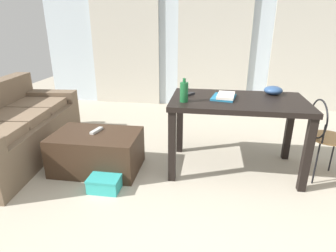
{
  "coord_description": "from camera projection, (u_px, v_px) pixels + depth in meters",
  "views": [
    {
      "loc": [
        -0.01,
        -1.48,
        1.52
      ],
      "look_at": [
        -0.45,
        1.36,
        0.43
      ],
      "focal_mm": 30.12,
      "sensor_mm": 36.0,
      "label": 1
    }
  ],
  "objects": [
    {
      "name": "shoebox",
      "position": [
        104.0,
        184.0,
        2.65
      ],
      "size": [
        0.3,
        0.2,
        0.14
      ],
      "color": "#33B2AD",
      "rests_on": "ground"
    },
    {
      "name": "coffee_table",
      "position": [
        97.0,
        152.0,
        2.99
      ],
      "size": [
        0.89,
        0.58,
        0.41
      ],
      "color": "#382619",
      "rests_on": "ground"
    },
    {
      "name": "tv_remote_on_table",
      "position": [
        189.0,
        94.0,
        2.95
      ],
      "size": [
        0.12,
        0.15,
        0.02
      ],
      "primitive_type": "cube",
      "rotation": [
        0.0,
        0.0,
        -0.6
      ],
      "color": "#232326",
      "rests_on": "craft_table"
    },
    {
      "name": "wire_chair",
      "position": [
        324.0,
        131.0,
        2.73
      ],
      "size": [
        0.39,
        0.39,
        0.82
      ],
      "color": "#B7844C",
      "rests_on": "ground"
    },
    {
      "name": "tv_remote_primary",
      "position": [
        96.0,
        131.0,
        2.96
      ],
      "size": [
        0.09,
        0.19,
        0.03
      ],
      "primitive_type": "cube",
      "rotation": [
        0.0,
        0.0,
        -0.22
      ],
      "color": "#B7B7B2",
      "rests_on": "coffee_table"
    },
    {
      "name": "couch",
      "position": [
        10.0,
        131.0,
        3.24
      ],
      "size": [
        1.01,
        1.97,
        0.82
      ],
      "color": "brown",
      "rests_on": "ground"
    },
    {
      "name": "book_stack",
      "position": [
        225.0,
        96.0,
        2.82
      ],
      "size": [
        0.27,
        0.32,
        0.04
      ],
      "color": "#1E668C",
      "rests_on": "craft_table"
    },
    {
      "name": "curtains",
      "position": [
        213.0,
        48.0,
        4.9
      ],
      "size": [
        4.43,
        0.03,
        2.11
      ],
      "color": "beige",
      "rests_on": "ground"
    },
    {
      "name": "bowl",
      "position": [
        273.0,
        90.0,
        2.97
      ],
      "size": [
        0.19,
        0.19,
        0.09
      ],
      "primitive_type": "ellipsoid",
      "color": "#2D4C7A",
      "rests_on": "craft_table"
    },
    {
      "name": "bottle_near",
      "position": [
        184.0,
        92.0,
        2.68
      ],
      "size": [
        0.08,
        0.08,
        0.23
      ],
      "color": "#195B2D",
      "rests_on": "craft_table"
    },
    {
      "name": "ground_plane",
      "position": [
        208.0,
        159.0,
        3.26
      ],
      "size": [
        8.96,
        8.96,
        0.0
      ],
      "primitive_type": "plane",
      "color": "#B2A893"
    },
    {
      "name": "craft_table",
      "position": [
        237.0,
        110.0,
        2.84
      ],
      "size": [
        1.34,
        0.77,
        0.78
      ],
      "color": "black",
      "rests_on": "ground"
    },
    {
      "name": "wall_back",
      "position": [
        214.0,
        36.0,
        4.91
      ],
      "size": [
        6.23,
        0.1,
        2.49
      ],
      "primitive_type": "cube",
      "color": "silver",
      "rests_on": "ground"
    }
  ]
}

